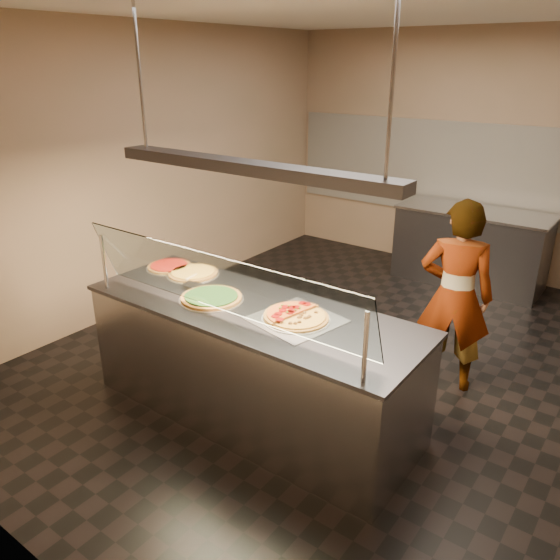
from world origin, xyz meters
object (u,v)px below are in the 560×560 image
Objects in this scene: serving_counter at (252,362)px; pizza_tomato at (170,266)px; sneeze_guard at (217,284)px; perforated_tray at (296,319)px; heat_lamp_housing at (248,167)px; half_pizza_sausage at (309,320)px; pizza_cheese at (193,273)px; pizza_spatula at (192,280)px; prep_table at (470,247)px; worker at (455,297)px; pizza_spinach at (212,297)px; half_pizza_pepperoni at (284,311)px.

serving_counter is 6.61× the size of pizza_tomato.
serving_counter is 1.10× the size of sneeze_guard.
perforated_tray is 0.28× the size of heat_lamp_housing.
serving_counter is 5.40× the size of half_pizza_sausage.
pizza_cheese is 0.20m from pizza_spatula.
sneeze_guard is at bearing -95.77° from prep_table.
half_pizza_sausage is at bearing -6.86° from pizza_tomato.
sneeze_guard is at bearing 42.65° from worker.
perforated_tray is 1.30× the size of pizza_spinach.
sneeze_guard is at bearing -40.11° from pizza_spinach.
sneeze_guard is at bearing -90.00° from heat_lamp_housing.
pizza_tomato is at bearing 173.14° from half_pizza_sausage.
pizza_cheese is 1.12× the size of pizza_tomato.
pizza_spatula is 0.10× the size of heat_lamp_housing.
sneeze_guard is 4.90× the size of half_pizza_sausage.
worker reaches higher than sneeze_guard.
pizza_spinach is at bearing -31.16° from pizza_cheese.
prep_table is (1.22, 3.54, -0.48)m from pizza_cheese.
pizza_tomato is at bearing 168.76° from serving_counter.
half_pizza_pepperoni is 0.21× the size of heat_lamp_housing.
half_pizza_pepperoni is (-0.11, 0.00, 0.03)m from perforated_tray.
pizza_tomato is at bearing 161.08° from pizza_spatula.
half_pizza_sausage is 0.83m from pizza_spinach.
prep_table is at bearing 79.04° from pizza_spinach.
pizza_cheese and pizza_tomato have the same top height.
pizza_tomato is at bearing 159.55° from pizza_spinach.
perforated_tray is 1.62× the size of pizza_tomato.
worker is at bearing -75.13° from prep_table.
half_pizza_pepperoni reaches higher than prep_table.
half_pizza_sausage is (0.50, 0.03, 0.49)m from serving_counter.
heat_lamp_housing reaches higher than pizza_spinach.
worker is at bearing 62.96° from perforated_tray.
pizza_spatula reaches higher than perforated_tray.
pizza_tomato is 0.22× the size of prep_table.
sneeze_guard is at bearing -143.36° from half_pizza_sausage.
pizza_cheese is at bearing 171.39° from half_pizza_sausage.
heat_lamp_housing reaches higher than prep_table.
pizza_spatula is at bearing 20.86° from worker.
sneeze_guard is at bearing -31.68° from pizza_spatula.
serving_counter is 0.57m from half_pizza_pepperoni.
half_pizza_sausage is at bearing -0.46° from perforated_tray.
pizza_spatula is at bearing -106.52° from prep_table.
sneeze_guard is 0.61m from perforated_tray.
worker is at bearing 30.87° from pizza_cheese.
pizza_tomato reaches higher than prep_table.
perforated_tray is at bearing -9.33° from pizza_cheese.
serving_counter is at bearing -96.30° from prep_table.
pizza_cheese is 0.28m from pizza_tomato.
worker is 0.71× the size of heat_lamp_housing.
serving_counter is 1.47× the size of prep_table.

